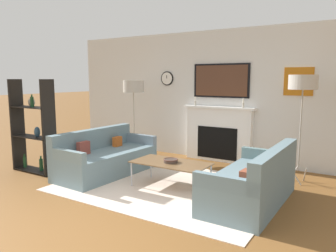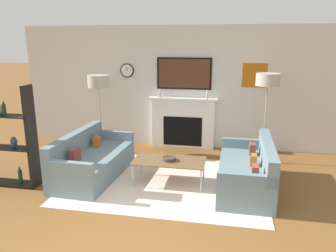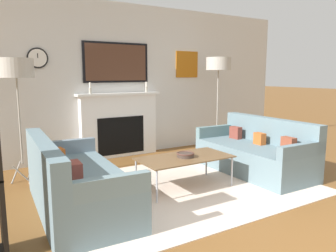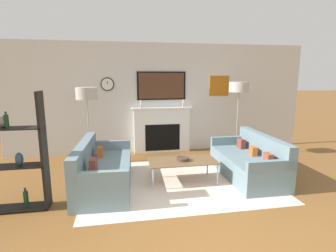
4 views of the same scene
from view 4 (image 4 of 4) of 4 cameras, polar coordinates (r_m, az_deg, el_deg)
The scene contains 9 objects.
fireplace_wall at distance 6.60m, azimuth -1.42°, elevation 5.01°, with size 7.53×0.28×2.70m.
area_rug at distance 4.91m, azimuth 2.43°, elevation -11.93°, with size 3.32×2.45×0.01m.
couch_left at distance 4.72m, azimuth -14.07°, elevation -9.61°, with size 0.94×1.90×0.79m.
couch_right at distance 5.26m, azimuth 17.18°, elevation -7.60°, with size 0.86×1.80×0.81m.
coffee_table at distance 4.76m, azimuth 3.18°, elevation -7.73°, with size 1.21×0.62×0.41m.
decorative_bowl at distance 4.74m, azimuth 3.26°, elevation -7.13°, with size 0.23×0.23×0.06m.
floor_lamp_left at distance 5.79m, azimuth -17.29°, elevation 6.60°, with size 0.44×0.44×1.68m.
floor_lamp_right at distance 6.35m, azimuth 15.18°, elevation 7.99°, with size 0.45×0.45×1.78m.
shelf_unit at distance 4.28m, azimuth -31.17°, elevation -5.74°, with size 0.94×0.28×1.70m.
Camera 4 is at (-1.01, -2.25, 1.90)m, focal length 28.00 mm.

